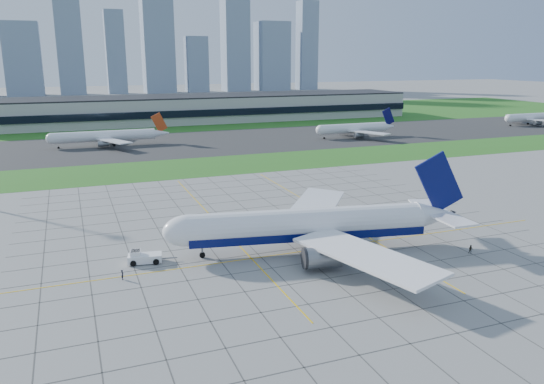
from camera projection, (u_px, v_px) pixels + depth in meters
The scene contains 14 objects.
ground at pixel (294, 249), 108.87m from camera, with size 1400.00×1400.00×0.00m, color gray.
grass_median at pixel (195, 167), 190.25m from camera, with size 700.00×35.00×0.04m, color #2A651D.
asphalt_taxiway at pixel (167, 144), 239.98m from camera, with size 700.00×75.00×0.04m, color #383838.
grass_far at pixel (136, 119), 339.45m from camera, with size 700.00×145.00×0.04m, color #2A651D.
apron_markings at pixel (276, 232), 119.04m from camera, with size 120.00×130.00×0.03m.
terminal at pixel (206, 108), 328.76m from camera, with size 260.00×43.00×15.80m.
city_skyline at pixel (92, 38), 561.53m from camera, with size 523.00×32.40×160.00m.
airliner at pixel (310, 225), 106.57m from camera, with size 61.97×62.24×19.66m.
pushback_tug at pixel (143, 257), 101.13m from camera, with size 9.40×4.18×2.58m.
crew_near at pixel (122, 275), 93.50m from camera, with size 0.67×0.44×1.84m, color black.
crew_far at pixel (471, 249), 106.03m from camera, with size 0.87×0.68×1.79m, color black.
distant_jet_1 at pixel (106, 136), 235.10m from camera, with size 49.89×42.66×14.08m.
distant_jet_2 at pixel (354, 128), 260.92m from camera, with size 41.45×42.66×14.08m.
distant_jet_3 at pixel (529, 117), 308.55m from camera, with size 34.92×42.66×14.08m.
Camera 1 is at (-41.25, -94.12, 38.06)m, focal length 35.00 mm.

